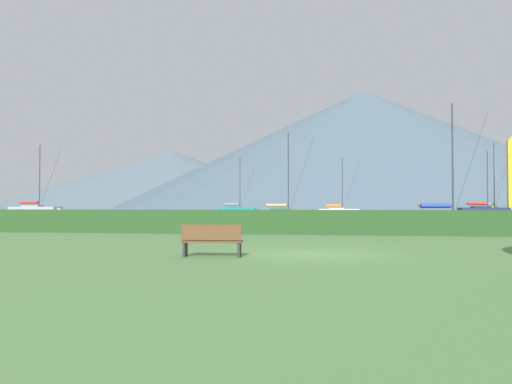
# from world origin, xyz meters

# --- Properties ---
(ground_plane) EXTENTS (1000.00, 1000.00, 0.00)m
(ground_plane) POSITION_xyz_m (0.00, 0.00, 0.00)
(ground_plane) COLOR #517A42
(harbor_water) EXTENTS (320.00, 246.00, 0.00)m
(harbor_water) POSITION_xyz_m (0.00, 137.00, 0.00)
(harbor_water) COLOR slate
(harbor_water) RESTS_ON ground_plane
(hedge_line) EXTENTS (80.00, 1.20, 1.27)m
(hedge_line) POSITION_xyz_m (0.00, 11.00, 0.63)
(hedge_line) COLOR #284C23
(hedge_line) RESTS_ON ground_plane
(sailboat_slip_0) EXTENTS (8.16, 3.04, 12.42)m
(sailboat_slip_0) POSITION_xyz_m (26.62, 79.36, 0.69)
(sailboat_slip_0) COLOR gold
(sailboat_slip_0) RESTS_ON harbor_water
(sailboat_slip_1) EXTENTS (9.23, 2.80, 11.21)m
(sailboat_slip_1) POSITION_xyz_m (-47.61, 61.20, 0.76)
(sailboat_slip_1) COLOR #9E9EA3
(sailboat_slip_1) RESTS_ON harbor_water
(sailboat_slip_2) EXTENTS (6.91, 2.11, 8.58)m
(sailboat_slip_2) POSITION_xyz_m (0.73, 62.95, 0.57)
(sailboat_slip_2) COLOR white
(sailboat_slip_2) RESTS_ON harbor_water
(sailboat_slip_4) EXTENTS (7.16, 2.53, 9.75)m
(sailboat_slip_4) POSITION_xyz_m (-5.37, 42.64, 0.60)
(sailboat_slip_4) COLOR #236B38
(sailboat_slip_4) RESTS_ON harbor_water
(sailboat_slip_5) EXTENTS (7.13, 3.12, 9.40)m
(sailboat_slip_5) POSITION_xyz_m (9.06, 25.88, 0.59)
(sailboat_slip_5) COLOR black
(sailboat_slip_5) RESTS_ON harbor_water
(sailboat_slip_6) EXTENTS (8.10, 3.17, 10.42)m
(sailboat_slip_6) POSITION_xyz_m (-17.86, 77.88, 0.67)
(sailboat_slip_6) COLOR #19707A
(sailboat_slip_6) RESTS_ON harbor_water
(sailboat_slip_7) EXTENTS (8.50, 3.13, 9.87)m
(sailboat_slip_7) POSITION_xyz_m (22.79, 69.00, 0.69)
(sailboat_slip_7) COLOR navy
(sailboat_slip_7) RESTS_ON harbor_water
(park_bench_under_tree) EXTENTS (1.80, 0.60, 0.95)m
(park_bench_under_tree) POSITION_xyz_m (-2.78, -1.46, 0.53)
(park_bench_under_tree) COLOR brown
(park_bench_under_tree) RESTS_ON ground_plane
(dock_crane) EXTENTS (7.09, 2.00, 18.90)m
(dock_crane) POSITION_xyz_m (27.50, 70.95, 5.57)
(dock_crane) COLOR #333338
(dock_crane) RESTS_ON ground_plane
(distant_hill_west_ridge) EXTENTS (274.80, 274.80, 46.14)m
(distant_hill_west_ridge) POSITION_xyz_m (-138.82, 400.98, 23.07)
(distant_hill_west_ridge) COLOR slate
(distant_hill_west_ridge) RESTS_ON ground_plane
(distant_hill_east_ridge) EXTENTS (287.53, 287.53, 69.23)m
(distant_hill_east_ridge) POSITION_xyz_m (14.40, 298.17, 34.61)
(distant_hill_east_ridge) COLOR #4C6070
(distant_hill_east_ridge) RESTS_ON ground_plane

